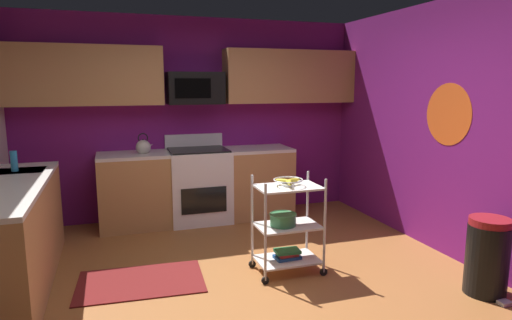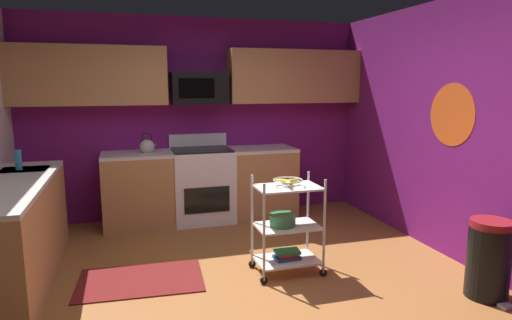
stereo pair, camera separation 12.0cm
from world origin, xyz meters
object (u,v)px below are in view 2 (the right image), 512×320
Objects in this scene: microwave at (199,88)px; book_stack at (287,254)px; dish_soap_bottle at (18,160)px; oven_range at (202,184)px; kettle at (147,146)px; fruit_bowl at (288,181)px; trash_can at (489,259)px; mixing_bowl_large at (283,219)px; rolling_cart at (287,226)px.

microwave reaches higher than book_stack.
oven_range is at bearing 22.01° from dish_soap_bottle.
microwave is 2.83× the size of book_stack.
microwave is 2.65× the size of kettle.
kettle is 1.49m from dish_soap_bottle.
kettle reaches higher than fruit_bowl.
microwave is 1.06× the size of trash_can.
kettle is (-1.15, 1.84, 0.82)m from book_stack.
fruit_bowl reaches higher than mixing_bowl_large.
oven_range is 4.45× the size of book_stack.
dish_soap_bottle reaches higher than oven_range.
dish_soap_bottle is at bearing -148.39° from kettle.
oven_range is 4.17× the size of kettle.
dish_soap_bottle is at bearing 152.62° from trash_can.
microwave is at bearing 123.42° from trash_can.
rolling_cart is at bearing 146.68° from trash_can.
rolling_cart is 3.47× the size of kettle.
fruit_bowl is 2.17m from kettle.
oven_range is at bearing -89.74° from microwave.
book_stack is (0.00, 0.00, -0.28)m from rolling_cart.
oven_range is 0.85m from kettle.
kettle is at bearing 122.08° from rolling_cart.
fruit_bowl is 1.03× the size of kettle.
trash_can is (1.90, -2.77, -0.15)m from oven_range.
dish_soap_bottle is at bearing 156.43° from book_stack.
fruit_bowl is at bearing -90.00° from rolling_cart.
kettle is at bearing 132.88° from trash_can.
mixing_bowl_large is (0.43, -1.84, 0.04)m from oven_range.
fruit_bowl is at bearing -75.44° from oven_range.
book_stack is at bearing 0.00° from rolling_cart.
fruit_bowl is at bearing 146.68° from trash_can.
dish_soap_bottle is (-2.42, 1.05, 0.57)m from rolling_cart.
dish_soap_bottle is at bearing 156.43° from rolling_cart.
rolling_cart reaches higher than trash_can.
mixing_bowl_large is at bearing -76.82° from oven_range.
oven_range is at bearing 104.56° from rolling_cart.
dish_soap_bottle is at bearing 156.02° from mixing_bowl_large.
book_stack is (0.48, -1.94, -1.53)m from microwave.
dish_soap_bottle reaches higher than fruit_bowl.
mixing_bowl_large reaches higher than book_stack.
mixing_bowl_large is 2.19m from kettle.
kettle is 1.32× the size of dish_soap_bottle.
oven_range is 1.92m from book_stack.
dish_soap_bottle is (-2.42, 1.05, 0.85)m from book_stack.
mixing_bowl_large is 0.38× the size of trash_can.
oven_range is at bearing 0.33° from kettle.
mixing_bowl_large is at bearing 180.00° from fruit_bowl.
book_stack is (0.48, -1.84, -0.31)m from oven_range.
microwave is 3.50× the size of dish_soap_bottle.
trash_can is (1.47, -0.93, -0.19)m from mixing_bowl_large.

